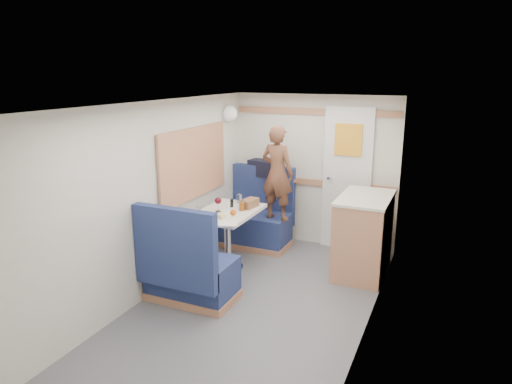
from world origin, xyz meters
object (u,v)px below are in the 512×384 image
at_px(dome_light, 229,114).
at_px(bread_loaf, 249,203).
at_px(cheese_block, 220,216).
at_px(tumbler_mid, 239,198).
at_px(duffel_bag, 265,168).
at_px(orange_fruit, 233,213).
at_px(bench_far, 257,223).
at_px(tray, 228,222).
at_px(salt_grinder, 228,206).
at_px(dinette_table, 227,223).
at_px(beer_glass, 242,206).
at_px(wine_glass, 218,201).
at_px(tumbler_left, 199,212).
at_px(tumbler_right, 243,205).
at_px(bench_near, 189,274).
at_px(galley_counter, 363,234).
at_px(pepper_grinder, 232,203).
at_px(person, 277,173).

xyz_separation_m(dome_light, bread_loaf, (0.57, -0.62, -0.98)).
xyz_separation_m(cheese_block, tumbler_mid, (-0.10, 0.68, 0.02)).
xyz_separation_m(duffel_bag, orange_fruit, (0.17, -1.31, -0.23)).
relative_size(bench_far, duffel_bag, 2.34).
distance_m(tray, salt_grinder, 0.48).
bearing_deg(dinette_table, beer_glass, 27.70).
relative_size(salt_grinder, bread_loaf, 0.35).
relative_size(dinette_table, bread_loaf, 3.84).
distance_m(dinette_table, tumbler_mid, 0.43).
relative_size(wine_glass, tumbler_left, 1.68).
bearing_deg(tumbler_right, bench_near, -98.08).
xyz_separation_m(orange_fruit, tumbler_right, (-0.03, 0.32, -0.00)).
bearing_deg(beer_glass, orange_fruit, -85.65).
bearing_deg(bread_loaf, wine_glass, -130.49).
bearing_deg(galley_counter, tumbler_mid, -173.34).
xyz_separation_m(tray, orange_fruit, (-0.02, 0.18, 0.05)).
distance_m(dinette_table, bench_near, 0.90).
distance_m(bench_far, orange_fruit, 1.17).
height_order(wine_glass, tumbler_mid, wine_glass).
height_order(dinette_table, beer_glass, beer_glass).
height_order(bench_near, beer_glass, bench_near).
distance_m(dinette_table, tumbler_left, 0.42).
height_order(bench_near, galley_counter, bench_near).
relative_size(bench_far, tumbler_right, 10.09).
height_order(cheese_block, tumbler_mid, tumbler_mid).
bearing_deg(dome_light, tumbler_left, -80.61).
bearing_deg(bench_near, cheese_block, 82.60).
relative_size(cheese_block, tumbler_right, 1.04).
height_order(bench_far, duffel_bag, duffel_bag).
height_order(dome_light, wine_glass, dome_light).
distance_m(dinette_table, bench_far, 0.90).
distance_m(duffel_bag, beer_glass, 1.08).
bearing_deg(beer_glass, tumbler_left, -132.30).
distance_m(orange_fruit, salt_grinder, 0.31).
height_order(cheese_block, wine_glass, wine_glass).
distance_m(galley_counter, tumbler_left, 1.90).
distance_m(bench_far, tumbler_left, 1.28).
xyz_separation_m(dinette_table, cheese_block, (0.07, -0.31, 0.19)).
relative_size(bench_near, tumbler_right, 10.09).
relative_size(bench_near, salt_grinder, 12.64).
bearing_deg(beer_glass, galley_counter, 19.67).
height_order(orange_fruit, tumbler_left, tumbler_left).
bearing_deg(duffel_bag, tumbler_right, -71.06).
bearing_deg(dinette_table, wine_glass, -139.28).
bearing_deg(pepper_grinder, duffel_bag, 88.53).
xyz_separation_m(orange_fruit, bread_loaf, (0.01, 0.42, -0.00)).
relative_size(tray, tumbler_left, 3.11).
distance_m(person, tumbler_left, 1.20).
xyz_separation_m(duffel_bag, tray, (0.19, -1.49, -0.28)).
bearing_deg(wine_glass, bread_loaf, 49.51).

